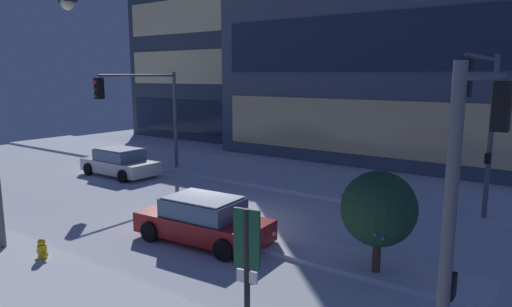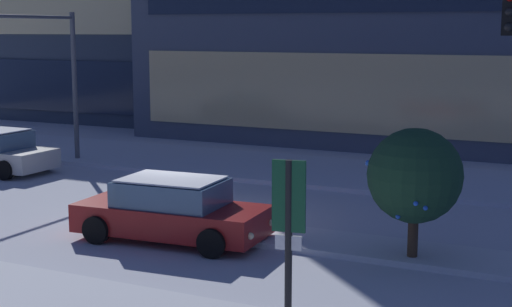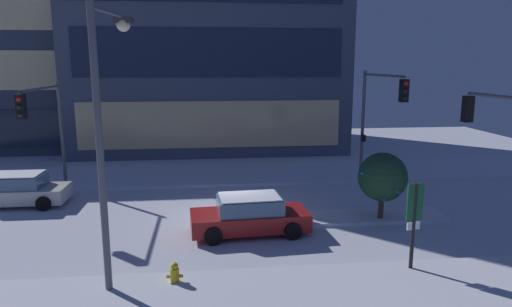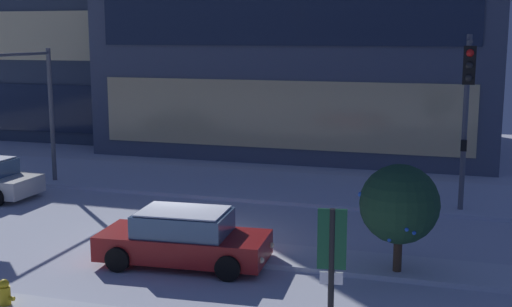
{
  "view_description": "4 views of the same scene",
  "coord_description": "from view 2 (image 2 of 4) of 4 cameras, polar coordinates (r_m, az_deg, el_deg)",
  "views": [
    {
      "loc": [
        10.46,
        -12.21,
        5.36
      ],
      "look_at": [
        1.59,
        0.09,
        2.74
      ],
      "focal_mm": 31.89,
      "sensor_mm": 36.0,
      "label": 1
    },
    {
      "loc": [
        10.3,
        -16.56,
        4.93
      ],
      "look_at": [
        1.52,
        1.27,
        1.69
      ],
      "focal_mm": 53.67,
      "sensor_mm": 36.0,
      "label": 2
    },
    {
      "loc": [
        -0.78,
        -18.34,
        6.44
      ],
      "look_at": [
        1.38,
        1.35,
        2.53
      ],
      "focal_mm": 31.91,
      "sensor_mm": 36.0,
      "label": 3
    },
    {
      "loc": [
        7.7,
        -17.63,
        6.08
      ],
      "look_at": [
        1.99,
        0.95,
        2.63
      ],
      "focal_mm": 47.15,
      "sensor_mm": 36.0,
      "label": 4
    }
  ],
  "objects": [
    {
      "name": "car_near",
      "position": [
        18.11,
        -6.3,
        -4.27
      ],
      "size": [
        4.69,
        2.32,
        1.49
      ],
      "rotation": [
        0.0,
        0.0,
        0.07
      ],
      "color": "maroon",
      "rests_on": "ground"
    },
    {
      "name": "ground",
      "position": [
        20.11,
        -5.52,
        -4.97
      ],
      "size": [
        52.0,
        52.0,
        0.0
      ],
      "primitive_type": "plane",
      "color": "silver"
    },
    {
      "name": "curb_strip_far",
      "position": [
        26.8,
        3.15,
        -1.21
      ],
      "size": [
        52.0,
        5.2,
        0.14
      ],
      "primitive_type": "cube",
      "color": "silver",
      "rests_on": "ground"
    },
    {
      "name": "traffic_light_corner_far_left",
      "position": [
        27.49,
        -16.37,
        6.82
      ],
      "size": [
        0.32,
        5.26,
        5.54
      ],
      "rotation": [
        0.0,
        0.0,
        -1.57
      ],
      "color": "#565960",
      "rests_on": "ground"
    },
    {
      "name": "decorated_tree_median",
      "position": [
        16.37,
        11.75,
        -1.65
      ],
      "size": [
        2.02,
        2.01,
        2.9
      ],
      "color": "#473323",
      "rests_on": "ground"
    },
    {
      "name": "median_strip",
      "position": [
        17.64,
        6.71,
        -6.8
      ],
      "size": [
        9.0,
        1.8,
        0.14
      ],
      "primitive_type": "cube",
      "color": "silver",
      "rests_on": "ground"
    },
    {
      "name": "parking_info_sign",
      "position": [
        12.33,
        2.45,
        -5.3
      ],
      "size": [
        0.55,
        0.15,
        2.88
      ],
      "rotation": [
        0.0,
        0.0,
        1.73
      ],
      "color": "black",
      "rests_on": "ground"
    },
    {
      "name": "office_tower_secondary",
      "position": [
        45.44,
        -9.92,
        10.47
      ],
      "size": [
        13.07,
        10.94,
        12.01
      ],
      "color": "#384251",
      "rests_on": "ground"
    }
  ]
}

